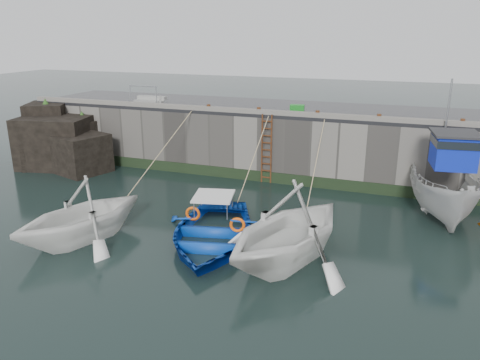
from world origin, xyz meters
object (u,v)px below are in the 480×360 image
(boat_near_white, at_px, (83,239))
(bollard_d, at_px, (379,117))
(boat_far_white, at_px, (445,188))
(fish_crate, at_px, (297,108))
(boat_near_blue, at_px, (212,241))
(bollard_c, at_px, (317,114))
(boat_near_blacktrim, at_px, (287,261))
(bollard_e, at_px, (463,122))
(bollard_b, at_px, (259,110))
(ladder, at_px, (266,149))
(bollard_a, at_px, (209,107))

(boat_near_white, relative_size, bollard_d, 16.75)
(boat_far_white, xyz_separation_m, fish_crate, (-6.60, 3.07, 2.29))
(boat_near_white, distance_m, fish_crate, 11.53)
(boat_near_blue, distance_m, bollard_c, 8.09)
(boat_near_blacktrim, distance_m, bollard_d, 8.52)
(bollard_c, distance_m, bollard_e, 5.80)
(bollard_b, bearing_deg, boat_near_white, -112.47)
(bollard_b, bearing_deg, ladder, -33.86)
(boat_far_white, height_order, bollard_c, boat_far_white)
(boat_near_white, xyz_separation_m, boat_near_blacktrim, (6.92, 0.85, 0.00))
(ladder, height_order, boat_near_white, ladder)
(bollard_d, height_order, bollard_e, same)
(bollard_c, xyz_separation_m, bollard_d, (2.60, 0.00, 0.00))
(fish_crate, relative_size, bollard_e, 2.36)
(ladder, relative_size, boat_far_white, 0.50)
(boat_near_blue, relative_size, fish_crate, 8.40)
(boat_near_blacktrim, relative_size, bollard_b, 19.09)
(boat_near_blacktrim, xyz_separation_m, bollard_c, (-0.71, 7.63, 3.30))
(boat_near_white, bearing_deg, bollard_a, 103.96)
(boat_near_blue, distance_m, bollard_d, 9.10)
(bollard_a, bearing_deg, boat_near_white, -96.76)
(bollard_a, bearing_deg, bollard_b, 0.00)
(boat_near_white, relative_size, bollard_b, 16.75)
(bollard_b, height_order, bollard_e, same)
(boat_near_white, height_order, boat_far_white, boat_far_white)
(bollard_a, relative_size, bollard_c, 1.00)
(boat_near_blue, bearing_deg, bollard_b, 82.21)
(ladder, xyz_separation_m, bollard_d, (4.80, 0.34, 1.71))
(bollard_a, relative_size, bollard_e, 1.00)
(boat_far_white, distance_m, bollard_a, 10.93)
(boat_near_blue, relative_size, boat_far_white, 0.87)
(fish_crate, bearing_deg, bollard_e, -18.77)
(boat_near_blue, height_order, boat_far_white, boat_far_white)
(bollard_e, bearing_deg, ladder, -177.60)
(boat_near_blacktrim, height_order, bollard_e, bollard_e)
(bollard_d, bearing_deg, boat_far_white, -31.24)
(bollard_d, distance_m, bollard_e, 3.20)
(boat_far_white, distance_m, fish_crate, 7.62)
(boat_near_white, relative_size, bollard_a, 16.75)
(boat_far_white, relative_size, bollard_b, 22.86)
(bollard_e, bearing_deg, bollard_c, 180.00)
(boat_near_blue, distance_m, bollard_b, 7.86)
(boat_near_blacktrim, distance_m, bollard_e, 9.74)
(boat_near_white, bearing_deg, bollard_c, 74.52)
(fish_crate, height_order, bollard_b, bollard_b)
(bollard_a, bearing_deg, boat_near_blacktrim, -52.22)
(ladder, relative_size, bollard_b, 11.43)
(bollard_d, bearing_deg, boat_near_blacktrim, -103.89)
(boat_far_white, bearing_deg, bollard_b, 160.49)
(ladder, distance_m, boat_near_white, 9.21)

